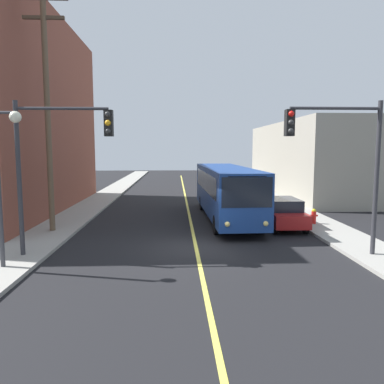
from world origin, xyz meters
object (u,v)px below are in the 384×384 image
at_px(utility_pole_near, 47,101).
at_px(city_bus, 226,190).
at_px(parked_car_white, 254,197).
at_px(street_lamp_left, 4,166).
at_px(fire_hydrant, 314,216).
at_px(parked_car_silver, 237,185).
at_px(parked_car_red, 282,212).
at_px(traffic_signal_right_corner, 339,149).
at_px(traffic_signal_left_corner, 58,149).

bearing_deg(utility_pole_near, city_bus, 20.31).
bearing_deg(utility_pole_near, parked_car_white, 31.61).
bearing_deg(street_lamp_left, fire_hydrant, 27.48).
height_order(city_bus, fire_hydrant, city_bus).
bearing_deg(parked_car_silver, fire_hydrant, -83.02).
xyz_separation_m(parked_car_red, traffic_signal_right_corner, (0.43, -5.85, 3.46)).
relative_size(city_bus, parked_car_white, 2.76).
relative_size(parked_car_silver, street_lamp_left, 0.80).
distance_m(parked_car_silver, utility_pole_near, 21.23).
xyz_separation_m(parked_car_white, utility_pole_near, (-12.06, -7.42, 5.83)).
bearing_deg(parked_car_silver, parked_car_red, -90.01).
xyz_separation_m(parked_car_white, fire_hydrant, (2.03, -6.31, -0.26)).
xyz_separation_m(parked_car_red, fire_hydrant, (1.87, 0.30, -0.26)).
distance_m(parked_car_red, fire_hydrant, 1.91).
bearing_deg(utility_pole_near, fire_hydrant, 4.52).
relative_size(utility_pole_near, traffic_signal_left_corner, 2.00).
bearing_deg(traffic_signal_right_corner, parked_car_red, 94.21).
bearing_deg(parked_car_white, fire_hydrant, -72.15).
xyz_separation_m(traffic_signal_right_corner, street_lamp_left, (-12.24, -0.97, -0.56)).
distance_m(parked_car_red, traffic_signal_left_corner, 12.18).
bearing_deg(street_lamp_left, parked_car_white, 49.04).
distance_m(parked_car_silver, fire_hydrant, 15.36).
bearing_deg(parked_car_white, city_bus, -123.71).
relative_size(traffic_signal_left_corner, traffic_signal_right_corner, 1.00).
relative_size(traffic_signal_right_corner, fire_hydrant, 7.14).
relative_size(parked_car_white, traffic_signal_left_corner, 0.74).
height_order(parked_car_white, parked_car_silver, same).
bearing_deg(city_bus, fire_hydrant, -27.10).
height_order(city_bus, parked_car_white, city_bus).
xyz_separation_m(city_bus, parked_car_white, (2.62, 3.93, -0.98)).
height_order(parked_car_silver, traffic_signal_left_corner, traffic_signal_left_corner).
bearing_deg(traffic_signal_left_corner, parked_car_red, 27.14).
bearing_deg(city_bus, traffic_signal_right_corner, -69.35).
distance_m(street_lamp_left, fire_hydrant, 15.74).
distance_m(utility_pole_near, traffic_signal_left_corner, 5.41).
bearing_deg(traffic_signal_left_corner, utility_pole_near, 112.04).
bearing_deg(traffic_signal_left_corner, parked_car_white, 49.38).
bearing_deg(parked_car_silver, traffic_signal_left_corner, -116.49).
bearing_deg(city_bus, utility_pole_near, -159.69).
relative_size(street_lamp_left, fire_hydrant, 6.55).
distance_m(city_bus, traffic_signal_right_corner, 9.44).
distance_m(parked_car_red, street_lamp_left, 13.94).
bearing_deg(parked_car_silver, traffic_signal_right_corner, -88.86).
bearing_deg(street_lamp_left, city_bus, 46.44).
bearing_deg(utility_pole_near, street_lamp_left, -86.10).
height_order(parked_car_red, street_lamp_left, street_lamp_left).
xyz_separation_m(traffic_signal_left_corner, fire_hydrant, (12.26, 5.62, -3.72)).
distance_m(city_bus, fire_hydrant, 5.37).
height_order(city_bus, street_lamp_left, street_lamp_left).
bearing_deg(fire_hydrant, parked_car_white, 107.85).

